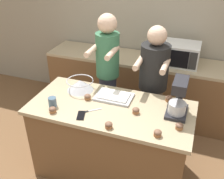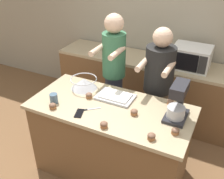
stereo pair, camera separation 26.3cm
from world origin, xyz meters
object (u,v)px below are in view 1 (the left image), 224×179
at_px(baking_tray, 114,96).
at_px(microwave_oven, 181,54).
at_px(cupcake_2, 169,98).
at_px(cupcake_6, 136,111).
at_px(person_left, 108,75).
at_px(cupcake_0, 179,126).
at_px(knife, 90,111).
at_px(cupcake_4, 53,110).
at_px(cupcake_5, 109,125).
at_px(mixing_bowl, 80,85).
at_px(drinking_glass, 52,102).
at_px(person_right, 152,88).
at_px(cupcake_3, 88,97).
at_px(stand_mixer, 178,99).
at_px(cupcake_1, 158,133).
at_px(cell_phone, 81,115).

relative_size(baking_tray, microwave_oven, 0.82).
bearing_deg(cupcake_2, cupcake_6, -128.75).
height_order(person_left, cupcake_0, person_left).
bearing_deg(knife, cupcake_4, -157.09).
bearing_deg(cupcake_5, cupcake_4, 176.33).
bearing_deg(cupcake_5, cupcake_2, 55.50).
height_order(mixing_bowl, drinking_glass, mixing_bowl).
bearing_deg(cupcake_2, mixing_bowl, -173.89).
height_order(baking_tray, cupcake_2, cupcake_2).
bearing_deg(person_left, cupcake_6, -50.56).
distance_m(person_right, cupcake_3, 0.84).
height_order(stand_mixer, cupcake_1, stand_mixer).
bearing_deg(cupcake_5, baking_tray, 104.17).
bearing_deg(cupcake_5, person_right, 78.42).
xyz_separation_m(stand_mixer, cupcake_2, (-0.11, 0.20, -0.14)).
distance_m(baking_tray, cupcake_6, 0.36).
bearing_deg(drinking_glass, cupcake_3, 40.90).
distance_m(mixing_bowl, cupcake_0, 1.20).
distance_m(mixing_bowl, cupcake_6, 0.75).
xyz_separation_m(person_left, cupcake_4, (-0.23, -0.93, 0.03)).
xyz_separation_m(cupcake_0, cupcake_3, (-0.99, 0.18, 0.00)).
height_order(microwave_oven, cupcake_1, microwave_oven).
bearing_deg(cell_phone, drinking_glass, 171.17).
relative_size(person_left, cupcake_2, 23.90).
xyz_separation_m(stand_mixer, mixing_bowl, (-1.09, 0.09, -0.10)).
bearing_deg(drinking_glass, baking_tray, 34.33).
xyz_separation_m(cell_phone, cupcake_2, (0.76, 0.56, 0.02)).
bearing_deg(cupcake_1, person_left, 131.21).
xyz_separation_m(person_right, knife, (-0.47, -0.79, 0.08)).
relative_size(cell_phone, cupcake_1, 2.23).
bearing_deg(cell_phone, cupcake_1, -3.13).
height_order(cupcake_0, cupcake_6, same).
bearing_deg(cupcake_4, cupcake_6, 18.91).
relative_size(cupcake_1, cupcake_3, 1.00).
relative_size(person_right, cupcake_4, 22.77).
bearing_deg(cupcake_3, person_left, 89.64).
relative_size(knife, cupcake_2, 2.51).
xyz_separation_m(cupcake_0, cupcake_2, (-0.17, 0.44, 0.00)).
bearing_deg(cupcake_3, microwave_oven, 57.41).
relative_size(knife, cupcake_6, 2.51).
bearing_deg(cupcake_0, cupcake_3, 169.93).
bearing_deg(drinking_glass, microwave_oven, 54.16).
bearing_deg(knife, cupcake_5, -34.20).
height_order(baking_tray, cupcake_0, cupcake_0).
xyz_separation_m(baking_tray, cupcake_2, (0.57, 0.14, 0.01)).
bearing_deg(cupcake_2, cupcake_1, -89.84).
height_order(person_left, cupcake_3, person_left).
xyz_separation_m(mixing_bowl, drinking_glass, (-0.12, -0.40, -0.02)).
distance_m(mixing_bowl, cell_phone, 0.51).
bearing_deg(cupcake_2, knife, -147.13).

